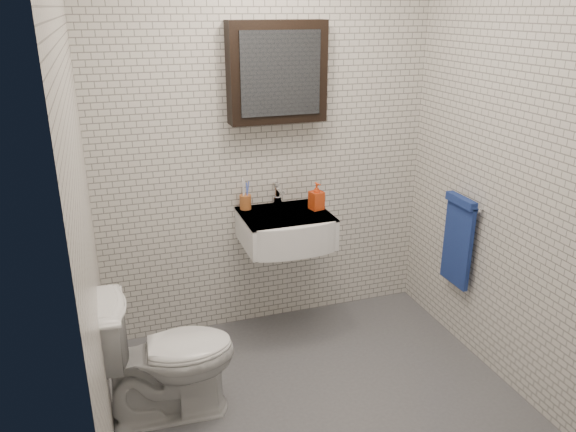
# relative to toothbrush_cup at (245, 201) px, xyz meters

# --- Properties ---
(ground) EXTENTS (2.20, 2.00, 0.01)m
(ground) POSITION_rel_toothbrush_cup_xyz_m (0.16, -0.94, -0.90)
(ground) COLOR #515359
(ground) RESTS_ON ground
(room_shell) EXTENTS (2.22, 2.02, 2.51)m
(room_shell) POSITION_rel_toothbrush_cup_xyz_m (0.16, -0.94, 0.57)
(room_shell) COLOR silver
(room_shell) RESTS_ON ground
(washbasin) EXTENTS (0.55, 0.50, 0.20)m
(washbasin) POSITION_rel_toothbrush_cup_xyz_m (0.21, -0.21, -0.15)
(washbasin) COLOR white
(washbasin) RESTS_ON room_shell
(faucet) EXTENTS (0.06, 0.20, 0.15)m
(faucet) POSITION_rel_toothbrush_cup_xyz_m (0.21, -0.01, 0.02)
(faucet) COLOR silver
(faucet) RESTS_ON washbasin
(mirror_cabinet) EXTENTS (0.60, 0.15, 0.60)m
(mirror_cabinet) POSITION_rel_toothbrush_cup_xyz_m (0.21, -0.01, 0.80)
(mirror_cabinet) COLOR black
(mirror_cabinet) RESTS_ON room_shell
(towel_rail) EXTENTS (0.09, 0.30, 0.58)m
(towel_rail) POSITION_rel_toothbrush_cup_xyz_m (1.21, -0.59, -0.18)
(towel_rail) COLOR silver
(towel_rail) RESTS_ON room_shell
(toothbrush_cup) EXTENTS (0.09, 0.09, 0.20)m
(toothbrush_cup) POSITION_rel_toothbrush_cup_xyz_m (0.00, 0.00, 0.00)
(toothbrush_cup) COLOR #9F5627
(toothbrush_cup) RESTS_ON washbasin
(soap_bottle) EXTENTS (0.10, 0.10, 0.18)m
(soap_bottle) POSITION_rel_toothbrush_cup_xyz_m (0.43, -0.15, 0.04)
(soap_bottle) COLOR #F35219
(soap_bottle) RESTS_ON washbasin
(toilet) EXTENTS (0.74, 0.45, 0.73)m
(toilet) POSITION_rel_toothbrush_cup_xyz_m (-0.64, -0.74, -0.54)
(toilet) COLOR white
(toilet) RESTS_ON ground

